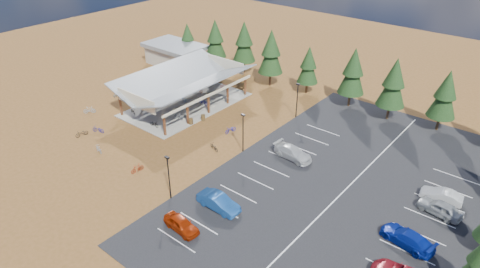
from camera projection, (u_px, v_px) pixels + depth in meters
ground at (202, 145)px, 54.29m from camera, size 140.00×140.00×0.00m
asphalt_lot at (346, 189)px, 46.09m from camera, size 27.00×44.00×0.04m
concrete_pad at (187, 104)px, 64.49m from camera, size 10.60×18.60×0.10m
bike_pavilion at (185, 81)px, 62.63m from camera, size 11.65×19.40×4.97m
outbuilding at (175, 54)px, 78.64m from camera, size 11.00×7.00×3.90m
lamp_post_0 at (169, 175)px, 43.33m from camera, size 0.50×0.25×5.14m
lamp_post_1 at (243, 130)px, 51.41m from camera, size 0.50×0.25×5.14m
lamp_post_2 at (297, 98)px, 59.49m from camera, size 0.50×0.25×5.14m
trash_bin_0 at (191, 121)px, 58.82m from camera, size 0.60×0.60×0.90m
trash_bin_1 at (203, 118)px, 59.81m from camera, size 0.60×0.60×0.90m
pine_0 at (188, 38)px, 79.37m from camera, size 3.07×3.07×7.14m
pine_1 at (215, 39)px, 75.51m from camera, size 3.79×3.79×8.83m
pine_2 at (244, 42)px, 73.30m from camera, size 3.93×3.93×9.16m
pine_3 at (271, 52)px, 68.32m from camera, size 4.01×4.01×9.35m
pine_4 at (308, 65)px, 66.03m from camera, size 3.29×3.29×7.66m
pine_5 at (353, 71)px, 61.46m from camera, size 3.87×3.87×9.02m
pine_6 at (394, 83)px, 57.77m from camera, size 3.88×3.88×9.03m
pine_7 at (445, 94)px, 55.19m from camera, size 3.66×3.66×8.52m
bike_0 at (133, 111)px, 61.42m from camera, size 1.72×1.01×0.85m
bike_1 at (167, 101)px, 64.33m from camera, size 1.60×0.83×0.93m
bike_2 at (181, 98)px, 65.35m from camera, size 1.91×0.99×0.96m
bike_3 at (198, 89)px, 68.08m from camera, size 1.92×0.80×1.12m
bike_4 at (154, 124)px, 58.07m from camera, size 1.64×0.62×0.85m
bike_5 at (178, 116)px, 59.88m from camera, size 1.89×0.74×1.11m
bike_6 at (203, 102)px, 64.07m from camera, size 1.91×0.82×0.98m
bike_7 at (224, 87)px, 69.03m from camera, size 1.73×0.71×1.01m
bike_8 at (82, 133)px, 55.95m from camera, size 0.82×1.77×0.90m
bike_9 at (89, 110)px, 61.79m from camera, size 1.49×1.62×1.03m
bike_10 at (98, 129)px, 56.83m from camera, size 1.85×1.18×0.92m
bike_11 at (137, 168)px, 48.76m from camera, size 0.61×1.70×1.00m
bike_13 at (99, 149)px, 52.44m from camera, size 1.68×0.79×0.97m
bike_14 at (231, 130)px, 56.79m from camera, size 0.92×1.86×0.93m
bike_16 at (214, 147)px, 52.93m from camera, size 1.74×1.01×0.86m
car_0 at (181, 224)px, 40.22m from camera, size 4.09×1.90×1.35m
car_1 at (218, 202)px, 42.91m from camera, size 4.76×1.66×1.57m
car_3 at (293, 153)px, 51.19m from camera, size 5.14×2.49×1.44m
car_7 at (407, 238)px, 38.53m from camera, size 5.35×3.04×1.46m
car_8 at (440, 208)px, 42.20m from camera, size 4.54×2.32×1.48m
car_9 at (441, 195)px, 44.04m from camera, size 4.25×1.98×1.35m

